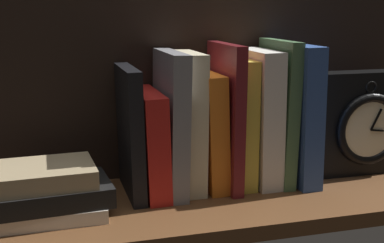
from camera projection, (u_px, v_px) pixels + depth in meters
The scene contains 14 objects.
ground_plane at pixel (224, 200), 90.90cm from camera, with size 87.19×28.79×2.50cm, color brown.
back_panel at pixel (202, 77), 99.55cm from camera, with size 87.19×1.20×37.13cm, color black.
book_black_skeptic at pixel (130, 132), 88.60cm from camera, with size 2.32×15.54×21.97cm, color black.
book_red_requiem at pixel (150, 142), 89.95cm from camera, with size 3.78×16.11×17.74cm, color red.
book_gray_chess at pixel (170, 122), 90.22cm from camera, with size 3.00×15.90×24.36cm, color gray.
book_cream_twain at pixel (189, 122), 91.16cm from camera, with size 3.21×12.45×24.14cm, color beige.
book_orange_pandolfini at pixel (209, 131), 92.52cm from camera, with size 3.35×12.88×20.45cm, color orange.
book_maroon_dawkins at pixel (225, 116), 92.76cm from camera, with size 2.00×15.64×25.50cm, color maroon.
book_yellow_seinlanguage at pixel (239, 122), 93.79cm from camera, with size 2.89×12.07×22.78cm, color gold.
book_white_catcher at pixel (259, 117), 94.66cm from camera, with size 4.15×13.64×24.24cm, color silver.
book_green_romantic at pixel (277, 112), 95.41cm from camera, with size 2.24×14.26×25.89cm, color #476B44.
book_blue_modern at pixel (293, 113), 96.38cm from camera, with size 3.78×16.84×25.12cm, color #2D4C8E.
framed_clock at pixel (362, 124), 100.04cm from camera, with size 19.76×6.09×19.76cm.
book_stack_side at pixel (50, 192), 80.45cm from camera, with size 19.25×13.36×8.14cm.
Camera 1 is at (-28.93, -80.93, 31.87)cm, focal length 48.97 mm.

